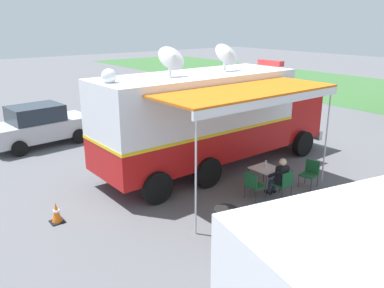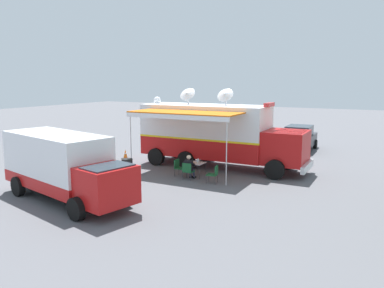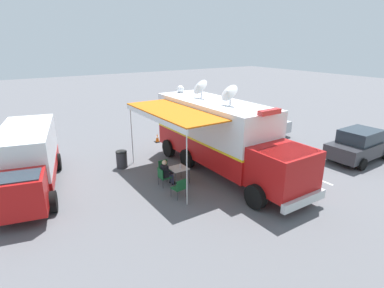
% 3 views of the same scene
% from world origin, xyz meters
% --- Properties ---
extents(ground_plane, '(100.00, 100.00, 0.00)m').
position_xyz_m(ground_plane, '(0.00, 0.00, 0.00)').
color(ground_plane, '#5B5B60').
extents(lot_stripe, '(0.16, 4.80, 0.01)m').
position_xyz_m(lot_stripe, '(-3.26, 2.53, 0.00)').
color(lot_stripe, silver).
rests_on(lot_stripe, ground).
extents(command_truck, '(4.92, 9.51, 4.53)m').
position_xyz_m(command_truck, '(0.03, 0.75, 1.95)').
color(command_truck, '#B71414').
rests_on(command_truck, ground).
extents(folding_table, '(0.81, 0.81, 0.73)m').
position_xyz_m(folding_table, '(2.56, 0.77, 0.67)').
color(folding_table, silver).
rests_on(folding_table, ground).
extents(water_bottle, '(0.07, 0.07, 0.22)m').
position_xyz_m(water_bottle, '(2.49, 0.84, 0.83)').
color(water_bottle, silver).
rests_on(water_bottle, folding_table).
extents(folding_chair_at_table, '(0.48, 0.48, 0.87)m').
position_xyz_m(folding_chair_at_table, '(3.36, 0.73, 0.51)').
color(folding_chair_at_table, '#19562D').
rests_on(folding_chair_at_table, ground).
extents(folding_chair_beside_table, '(0.48, 0.48, 0.87)m').
position_xyz_m(folding_chair_beside_table, '(2.85, -0.08, 0.51)').
color(folding_chair_beside_table, '#19562D').
rests_on(folding_chair_beside_table, ground).
extents(folding_chair_spare_by_truck, '(0.55, 0.55, 0.87)m').
position_xyz_m(folding_chair_spare_by_truck, '(3.29, 2.12, 0.51)').
color(folding_chair_spare_by_truck, '#19562D').
rests_on(folding_chair_spare_by_truck, ground).
extents(seated_responder, '(0.66, 0.55, 1.25)m').
position_xyz_m(seated_responder, '(3.17, 0.73, 0.65)').
color(seated_responder, black).
rests_on(seated_responder, ground).
extents(trash_bin, '(0.57, 0.57, 0.91)m').
position_xyz_m(trash_bin, '(4.14, -2.39, 0.46)').
color(trash_bin, '#2D2D33').
rests_on(trash_bin, ground).
extents(traffic_cone, '(0.36, 0.36, 0.58)m').
position_xyz_m(traffic_cone, '(0.61, -5.27, 0.28)').
color(traffic_cone, black).
rests_on(traffic_cone, ground).
extents(support_truck, '(3.52, 7.08, 2.70)m').
position_xyz_m(support_truck, '(8.44, -2.27, 1.39)').
color(support_truck, white).
rests_on(support_truck, ground).
extents(car_behind_truck, '(4.25, 2.11, 1.76)m').
position_xyz_m(car_behind_truck, '(-7.36, 3.72, 0.88)').
color(car_behind_truck, '#2D2D33').
rests_on(car_behind_truck, ground).
extents(car_far_corner, '(2.31, 4.35, 1.76)m').
position_xyz_m(car_far_corner, '(-6.67, -3.34, 0.88)').
color(car_far_corner, '#B2B5BA').
rests_on(car_far_corner, ground).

